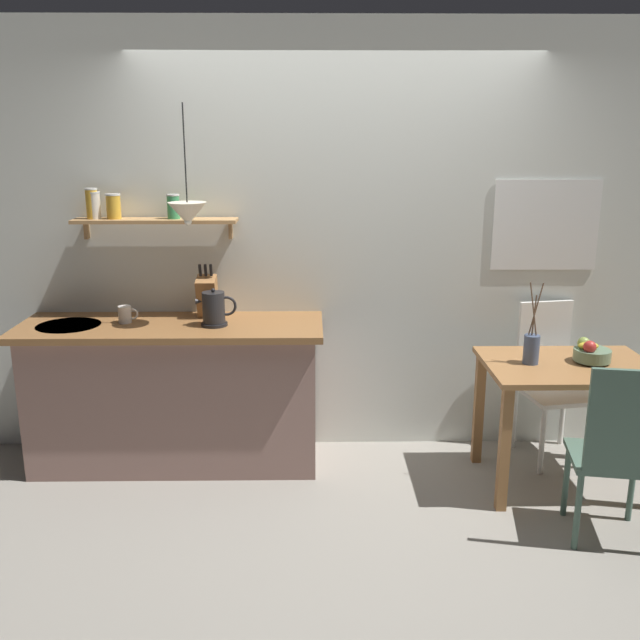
# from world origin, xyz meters

# --- Properties ---
(ground_plane) EXTENTS (14.00, 14.00, 0.00)m
(ground_plane) POSITION_xyz_m (0.00, 0.00, 0.00)
(ground_plane) COLOR gray
(back_wall) EXTENTS (6.80, 0.11, 2.70)m
(back_wall) POSITION_xyz_m (0.20, 0.65, 1.35)
(back_wall) COLOR silver
(back_wall) RESTS_ON ground_plane
(kitchen_counter) EXTENTS (1.83, 0.63, 0.92)m
(kitchen_counter) POSITION_xyz_m (-1.00, 0.32, 0.46)
(kitchen_counter) COLOR gray
(kitchen_counter) RESTS_ON ground_plane
(wall_shelf) EXTENTS (0.99, 0.20, 0.32)m
(wall_shelf) POSITION_xyz_m (-1.20, 0.49, 1.55)
(wall_shelf) COLOR tan
(dining_table) EXTENTS (0.95, 0.70, 0.75)m
(dining_table) POSITION_xyz_m (1.32, 0.00, 0.62)
(dining_table) COLOR #9E6B3D
(dining_table) RESTS_ON ground_plane
(dining_chair_near) EXTENTS (0.46, 0.45, 0.96)m
(dining_chair_near) POSITION_xyz_m (1.35, -0.63, 0.52)
(dining_chair_near) COLOR #4C6B5B
(dining_chair_near) RESTS_ON ground_plane
(dining_chair_far) EXTENTS (0.47, 0.50, 0.99)m
(dining_chair_far) POSITION_xyz_m (1.37, 0.43, 0.53)
(dining_chair_far) COLOR white
(dining_chair_far) RESTS_ON ground_plane
(fruit_bowl) EXTENTS (0.21, 0.21, 0.14)m
(fruit_bowl) POSITION_xyz_m (1.45, 0.02, 0.81)
(fruit_bowl) COLOR slate
(fruit_bowl) RESTS_ON dining_table
(twig_vase) EXTENTS (0.09, 0.09, 0.47)m
(twig_vase) POSITION_xyz_m (1.10, 0.01, 0.85)
(twig_vase) COLOR #475675
(twig_vase) RESTS_ON dining_table
(electric_kettle) EXTENTS (0.24, 0.16, 0.23)m
(electric_kettle) POSITION_xyz_m (-0.73, 0.26, 1.02)
(electric_kettle) COLOR black
(electric_kettle) RESTS_ON kitchen_counter
(knife_block) EXTENTS (0.12, 0.19, 0.34)m
(knife_block) POSITION_xyz_m (-0.80, 0.47, 1.05)
(knife_block) COLOR #9E6B3D
(knife_block) RESTS_ON kitchen_counter
(coffee_mug_by_sink) EXTENTS (0.12, 0.08, 0.10)m
(coffee_mug_by_sink) POSITION_xyz_m (-1.28, 0.33, 0.97)
(coffee_mug_by_sink) COLOR white
(coffee_mug_by_sink) RESTS_ON kitchen_counter
(pendant_lamp) EXTENTS (0.22, 0.22, 0.67)m
(pendant_lamp) POSITION_xyz_m (-0.85, 0.22, 1.59)
(pendant_lamp) COLOR black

